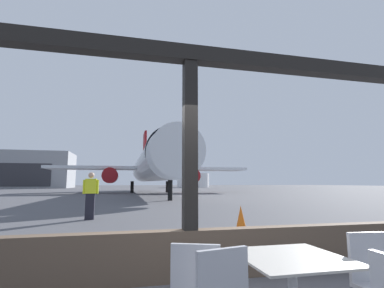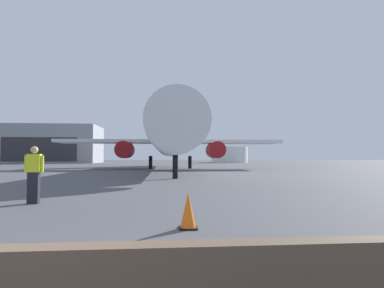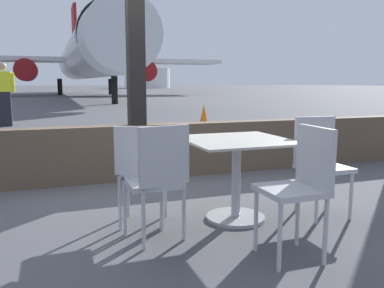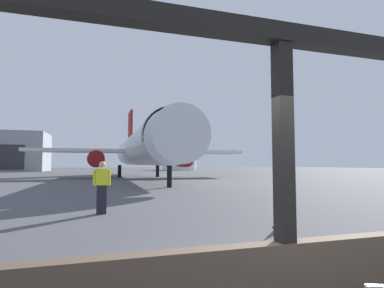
% 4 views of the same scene
% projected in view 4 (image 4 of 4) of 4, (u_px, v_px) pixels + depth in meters
% --- Properties ---
extents(ground_plane, '(220.00, 220.00, 0.00)m').
position_uv_depth(ground_plane, '(117.00, 176.00, 41.91)').
color(ground_plane, '#4C4C51').
extents(window_frame, '(8.96, 0.24, 3.45)m').
position_uv_depth(window_frame, '(284.00, 200.00, 3.79)').
color(window_frame, brown).
rests_on(window_frame, ground).
extents(airplane, '(26.04, 36.20, 10.52)m').
position_uv_depth(airplane, '(143.00, 148.00, 35.45)').
color(airplane, silver).
rests_on(airplane, ground).
extents(ground_crew_worker, '(0.57, 0.22, 1.74)m').
position_uv_depth(ground_crew_worker, '(102.00, 187.00, 10.09)').
color(ground_crew_worker, black).
rests_on(ground_crew_worker, ground).
extents(traffic_cone, '(0.36, 0.36, 0.71)m').
position_uv_depth(traffic_cone, '(282.00, 215.00, 7.77)').
color(traffic_cone, orange).
rests_on(traffic_cone, ground).
extents(fuel_storage_tank, '(9.45, 9.45, 4.04)m').
position_uv_depth(fuel_storage_tank, '(179.00, 163.00, 84.01)').
color(fuel_storage_tank, white).
rests_on(fuel_storage_tank, ground).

